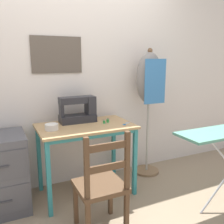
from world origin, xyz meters
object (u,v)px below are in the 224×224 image
object	(u,v)px
thread_spool_near_machine	(104,122)
wooden_chair	(101,186)
dress_form	(149,84)
filing_cabinet	(3,173)
scissors	(125,124)
sewing_machine	(79,110)
thread_spool_mid_table	(108,121)
fabric_bowl	(52,127)

from	to	relation	value
thread_spool_near_machine	wooden_chair	size ratio (longest dim) A/B	0.04
thread_spool_near_machine	dress_form	size ratio (longest dim) A/B	0.03
filing_cabinet	thread_spool_near_machine	bearing A→B (deg)	-4.85
scissors	filing_cabinet	xyz separation A→B (m)	(-1.22, 0.21, -0.40)
dress_form	sewing_machine	bearing A→B (deg)	178.86
sewing_machine	thread_spool_near_machine	size ratio (longest dim) A/B	10.11
thread_spool_mid_table	wooden_chair	bearing A→B (deg)	-118.51
fabric_bowl	wooden_chair	size ratio (longest dim) A/B	0.14
sewing_machine	wooden_chair	size ratio (longest dim) A/B	0.45
scissors	thread_spool_near_machine	xyz separation A→B (m)	(-0.19, 0.12, 0.02)
wooden_chair	scissors	bearing A→B (deg)	45.84
fabric_bowl	filing_cabinet	distance (m)	0.64
sewing_machine	filing_cabinet	size ratio (longest dim) A/B	0.54
fabric_bowl	wooden_chair	distance (m)	0.79
scissors	thread_spool_mid_table	bearing A→B (deg)	135.01
fabric_bowl	wooden_chair	world-z (taller)	wooden_chair
sewing_machine	dress_form	world-z (taller)	dress_form
wooden_chair	thread_spool_mid_table	bearing A→B (deg)	61.49
sewing_machine	thread_spool_mid_table	bearing A→B (deg)	-32.11
fabric_bowl	thread_spool_near_machine	size ratio (longest dim) A/B	3.26
fabric_bowl	filing_cabinet	world-z (taller)	fabric_bowl
sewing_machine	filing_cabinet	distance (m)	0.98
fabric_bowl	scissors	xyz separation A→B (m)	(0.76, -0.12, -0.03)
thread_spool_mid_table	filing_cabinet	world-z (taller)	thread_spool_mid_table
filing_cabinet	scissors	bearing A→B (deg)	-9.75
dress_form	scissors	bearing A→B (deg)	-148.84
dress_form	thread_spool_mid_table	bearing A→B (deg)	-166.51
thread_spool_near_machine	filing_cabinet	distance (m)	1.12
sewing_machine	wooden_chair	distance (m)	0.96
fabric_bowl	scissors	world-z (taller)	fabric_bowl
thread_spool_mid_table	dress_form	world-z (taller)	dress_form
thread_spool_mid_table	filing_cabinet	bearing A→B (deg)	176.37
filing_cabinet	dress_form	world-z (taller)	dress_form
thread_spool_near_machine	wooden_chair	xyz separation A→B (m)	(-0.30, -0.63, -0.37)
dress_form	thread_spool_near_machine	bearing A→B (deg)	-165.98
thread_spool_near_machine	sewing_machine	bearing A→B (deg)	139.18
scissors	filing_cabinet	size ratio (longest dim) A/B	0.16
filing_cabinet	dress_form	xyz separation A→B (m)	(1.71, 0.08, 0.78)
sewing_machine	dress_form	bearing A→B (deg)	-1.14
scissors	thread_spool_mid_table	distance (m)	0.20
sewing_machine	scissors	size ratio (longest dim) A/B	3.38
sewing_machine	scissors	bearing A→B (deg)	-37.11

